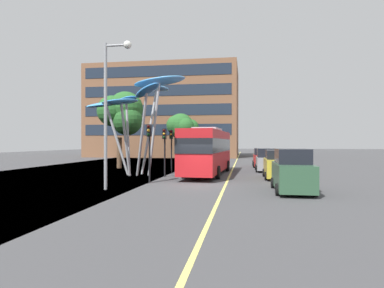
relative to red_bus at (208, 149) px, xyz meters
The scene contains 14 objects.
ground 7.02m from the red_bus, 95.81° to the right, with size 120.00×240.00×0.10m.
red_bus is the anchor object (origin of this frame).
leaf_sculpture 7.04m from the red_bus, 166.25° to the right, with size 8.21×8.14×8.08m.
traffic_light_kerb_near 6.76m from the red_bus, 118.39° to the right, with size 0.28×0.42×3.80m.
traffic_light_kerb_far 3.85m from the red_bus, 143.62° to the right, with size 0.28×0.42×3.68m.
traffic_light_island_mid 4.08m from the red_bus, 150.02° to the left, with size 0.28×0.42×3.74m.
car_parked_near 10.32m from the red_bus, 57.83° to the right, with size 1.98×4.50×2.29m.
car_parked_mid 5.85m from the red_bus, 21.59° to the right, with size 1.99×4.22×2.07m.
car_parked_far 6.40m from the red_bus, 38.88° to the left, with size 1.92×3.90×2.07m.
car_side_street 10.70m from the red_bus, 63.02° to the left, with size 1.98×4.58×2.01m.
street_lamp 10.83m from the red_bus, 114.70° to the right, with size 1.59×0.44×8.21m.
tree_pavement_near 10.95m from the red_bus, 152.09° to the left, with size 4.59×3.71×7.76m.
tree_pavement_far 24.73m from the red_bus, 105.70° to the left, with size 4.98×4.94×7.14m.
backdrop_building 37.32m from the red_bus, 108.78° to the left, with size 27.08×14.76×16.53m.
Camera 1 is at (2.95, -20.18, 2.62)m, focal length 31.00 mm.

